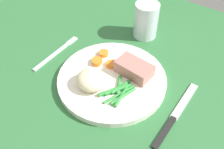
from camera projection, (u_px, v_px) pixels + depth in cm
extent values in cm
cube|color=#2D6B38|center=(127.00, 87.00, 63.53)|extent=(120.00, 90.00, 2.00)
cylinder|color=white|center=(112.00, 80.00, 62.83)|extent=(26.49, 26.49, 1.60)
cube|color=#B2756B|center=(134.00, 69.00, 62.03)|extent=(9.13, 5.72, 3.23)
ellipsoid|color=beige|center=(92.00, 80.00, 59.15)|extent=(7.35, 6.80, 3.72)
cylinder|color=orange|center=(104.00, 53.00, 67.59)|extent=(2.58, 2.58, 0.95)
cylinder|color=orange|center=(111.00, 64.00, 64.73)|extent=(2.56, 2.56, 0.95)
cylinder|color=orange|center=(97.00, 62.00, 64.97)|extent=(2.19, 2.19, 1.25)
cylinder|color=orange|center=(111.00, 64.00, 64.69)|extent=(1.81, 1.81, 0.97)
cylinder|color=orange|center=(99.00, 61.00, 65.58)|extent=(1.83, 1.83, 0.97)
cylinder|color=orange|center=(97.00, 61.00, 65.46)|extent=(2.57, 2.57, 1.14)
cylinder|color=#2D8C38|center=(119.00, 86.00, 59.77)|extent=(2.12, 5.75, 0.85)
cylinder|color=#2D8C38|center=(121.00, 96.00, 57.70)|extent=(1.69, 6.37, 0.79)
cylinder|color=#2D8C38|center=(123.00, 96.00, 57.76)|extent=(2.68, 7.03, 0.77)
cylinder|color=#2D8C38|center=(113.00, 90.00, 58.90)|extent=(4.50, 6.92, 0.90)
cylinder|color=#2D8C38|center=(119.00, 94.00, 58.19)|extent=(3.38, 8.16, 0.61)
cylinder|color=#2D8C38|center=(119.00, 85.00, 60.07)|extent=(3.29, 5.41, 0.77)
cylinder|color=#2D8C38|center=(119.00, 90.00, 58.90)|extent=(4.02, 6.27, 0.81)
cube|color=silver|center=(52.00, 57.00, 69.51)|extent=(1.00, 13.00, 0.40)
cube|color=silver|center=(70.00, 40.00, 74.45)|extent=(0.24, 3.60, 0.40)
cube|color=silver|center=(71.00, 40.00, 74.30)|extent=(0.24, 3.60, 0.40)
cube|color=silver|center=(72.00, 41.00, 74.14)|extent=(0.24, 3.60, 0.40)
cube|color=silver|center=(74.00, 41.00, 73.98)|extent=(0.24, 3.60, 0.40)
cube|color=black|center=(164.00, 132.00, 53.32)|extent=(1.30, 9.00, 0.64)
cube|color=silver|center=(184.00, 101.00, 58.98)|extent=(1.70, 12.00, 0.40)
cylinder|color=silver|center=(146.00, 20.00, 72.79)|extent=(6.81, 6.81, 10.21)
cylinder|color=silver|center=(145.00, 26.00, 74.13)|extent=(6.26, 6.26, 6.47)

